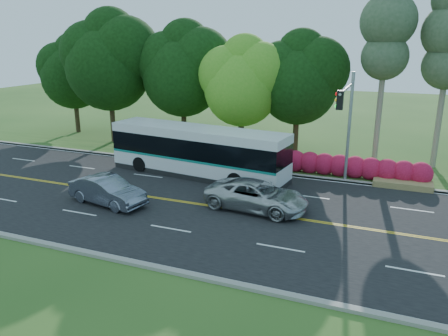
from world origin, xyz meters
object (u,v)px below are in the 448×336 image
at_px(sedan, 107,191).
at_px(traffic_signal, 347,115).
at_px(suv, 257,195).
at_px(transit_bus, 197,152).

bearing_deg(sedan, traffic_signal, -47.87).
bearing_deg(suv, transit_bus, 57.40).
bearing_deg(suv, sedan, 111.95).
relative_size(traffic_signal, sedan, 1.49).
bearing_deg(suv, traffic_signal, -32.52).
bearing_deg(traffic_signal, sedan, -148.67).
xyz_separation_m(sedan, suv, (7.98, 2.31, 0.00)).
xyz_separation_m(transit_bus, suv, (5.56, -4.40, -0.84)).
relative_size(transit_bus, suv, 2.28).
height_order(transit_bus, sedan, transit_bus).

